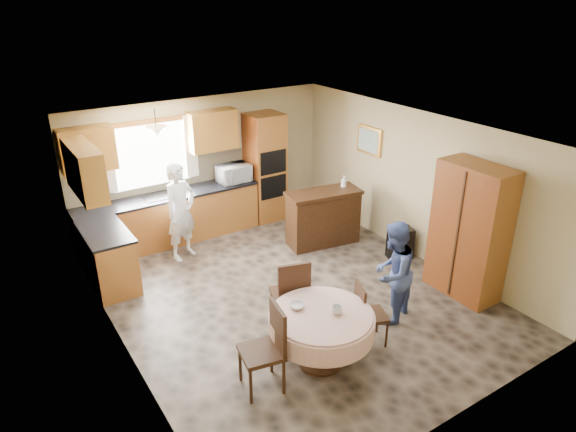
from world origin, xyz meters
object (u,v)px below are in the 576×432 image
at_px(oven_tower, 265,167).
at_px(sideboard, 323,219).
at_px(chair_back, 292,292).
at_px(person_dining, 393,273).
at_px(chair_right, 366,311).
at_px(person_sink, 181,212).
at_px(chair_left, 268,344).
at_px(dining_table, 321,324).
at_px(cupboard, 469,231).

bearing_deg(oven_tower, sideboard, -80.01).
relative_size(chair_back, person_dining, 0.72).
relative_size(oven_tower, chair_back, 1.98).
height_order(oven_tower, chair_right, oven_tower).
bearing_deg(person_sink, person_dining, -85.31).
distance_m(chair_left, chair_back, 1.12).
distance_m(oven_tower, chair_back, 3.80).
xyz_separation_m(sideboard, chair_left, (-2.72, -2.61, 0.11)).
height_order(sideboard, dining_table, sideboard).
height_order(person_sink, person_dining, person_sink).
xyz_separation_m(chair_left, person_dining, (2.10, 0.21, 0.15)).
xyz_separation_m(cupboard, chair_left, (-3.52, -0.14, -0.43)).
height_order(oven_tower, person_sink, oven_tower).
relative_size(chair_right, person_sink, 0.52).
distance_m(dining_table, person_sink, 3.54).
distance_m(sideboard, chair_back, 2.65).
height_order(dining_table, chair_back, chair_back).
bearing_deg(person_dining, cupboard, 153.53).
xyz_separation_m(oven_tower, chair_right, (-0.98, -4.17, -0.58)).
bearing_deg(chair_right, oven_tower, 7.47).
height_order(chair_left, person_sink, person_sink).
relative_size(sideboard, chair_left, 1.25).
relative_size(oven_tower, chair_right, 2.44).
xyz_separation_m(oven_tower, person_sink, (-2.04, -0.66, -0.22)).
bearing_deg(dining_table, chair_back, 84.03).
relative_size(sideboard, chair_back, 1.24).
bearing_deg(chair_back, sideboard, -119.29).
xyz_separation_m(oven_tower, chair_left, (-2.45, -4.17, -0.48)).
bearing_deg(oven_tower, chair_right, -103.23).
xyz_separation_m(cupboard, person_sink, (-3.11, 3.37, -0.17)).
distance_m(chair_right, person_sink, 3.68).
relative_size(chair_left, chair_right, 1.22).
height_order(oven_tower, chair_left, oven_tower).
distance_m(sideboard, person_sink, 2.51).
height_order(oven_tower, person_dining, oven_tower).
bearing_deg(cupboard, chair_left, -177.78).
bearing_deg(chair_back, dining_table, 100.51).
relative_size(cupboard, dining_table, 1.60).
distance_m(sideboard, person_dining, 2.49).
xyz_separation_m(person_sink, person_dining, (1.69, -3.29, -0.11)).
bearing_deg(person_sink, chair_left, -119.14).
height_order(cupboard, chair_right, cupboard).
distance_m(oven_tower, cupboard, 4.17).
bearing_deg(sideboard, person_sink, 168.49).
xyz_separation_m(chair_back, person_sink, (-0.42, 2.74, 0.25)).
distance_m(chair_back, person_sink, 2.78).
relative_size(sideboard, dining_table, 1.04).
relative_size(cupboard, person_dining, 1.38).
height_order(sideboard, chair_right, sideboard).
distance_m(sideboard, cupboard, 2.66).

